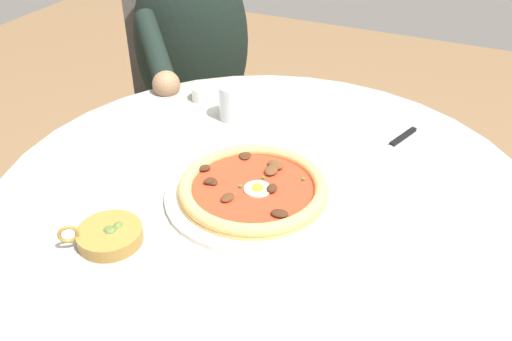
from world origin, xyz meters
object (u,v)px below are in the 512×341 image
(olive_pan, at_px, (109,235))
(fork_utensil, at_px, (126,129))
(diner_person, at_px, (196,105))
(pizza_on_plate, at_px, (253,189))
(dining_table, at_px, (265,245))
(water_glass, at_px, (234,104))
(cafe_chair_diner, at_px, (189,86))
(steak_knife, at_px, (397,141))
(ramekin_capers, at_px, (205,92))

(olive_pan, relative_size, fork_utensil, 0.65)
(diner_person, bearing_deg, pizza_on_plate, -141.31)
(diner_person, bearing_deg, dining_table, -139.15)
(water_glass, bearing_deg, cafe_chair_diner, 41.58)
(steak_knife, height_order, fork_utensil, steak_knife)
(ramekin_capers, distance_m, fork_utensil, 0.22)
(pizza_on_plate, bearing_deg, fork_utensil, 73.98)
(steak_knife, relative_size, diner_person, 0.17)
(pizza_on_plate, relative_size, steak_knife, 1.62)
(olive_pan, xyz_separation_m, cafe_chair_diner, (0.94, 0.43, -0.22))
(fork_utensil, bearing_deg, olive_pan, -147.79)
(dining_table, relative_size, water_glass, 12.79)
(pizza_on_plate, bearing_deg, cafe_chair_diner, 38.92)
(water_glass, bearing_deg, steak_knife, -82.99)
(diner_person, bearing_deg, fork_utensil, -165.42)
(steak_knife, distance_m, olive_pan, 0.62)
(steak_knife, relative_size, ramekin_capers, 3.09)
(cafe_chair_diner, bearing_deg, water_glass, -138.42)
(steak_knife, distance_m, cafe_chair_diner, 0.92)
(water_glass, relative_size, steak_knife, 0.40)
(pizza_on_plate, height_order, fork_utensil, pizza_on_plate)
(water_glass, xyz_separation_m, ramekin_capers, (0.05, 0.11, -0.02))
(dining_table, xyz_separation_m, water_glass, (0.22, 0.18, 0.18))
(dining_table, xyz_separation_m, ramekin_capers, (0.28, 0.28, 0.16))
(olive_pan, bearing_deg, steak_knife, -34.99)
(water_glass, xyz_separation_m, steak_knife, (0.04, -0.37, -0.03))
(cafe_chair_diner, bearing_deg, ramekin_capers, -143.18)
(steak_knife, distance_m, fork_utensil, 0.59)
(dining_table, height_order, fork_utensil, fork_utensil)
(dining_table, distance_m, ramekin_capers, 0.43)
(pizza_on_plate, distance_m, diner_person, 0.82)
(olive_pan, height_order, diner_person, diner_person)
(pizza_on_plate, height_order, water_glass, water_glass)
(olive_pan, bearing_deg, cafe_chair_diner, 24.43)
(diner_person, bearing_deg, ramekin_capers, -144.49)
(olive_pan, bearing_deg, dining_table, -35.15)
(steak_knife, bearing_deg, olive_pan, 145.01)
(water_glass, xyz_separation_m, fork_utensil, (-0.15, 0.19, -0.03))
(water_glass, bearing_deg, ramekin_capers, 63.15)
(dining_table, height_order, pizza_on_plate, pizza_on_plate)
(pizza_on_plate, relative_size, water_glass, 4.03)
(dining_table, xyz_separation_m, diner_person, (0.58, 0.50, -0.06))
(pizza_on_plate, bearing_deg, olive_pan, 142.70)
(fork_utensil, relative_size, diner_person, 0.15)
(steak_knife, bearing_deg, pizza_on_plate, 146.72)
(dining_table, bearing_deg, pizza_on_plate, 161.59)
(water_glass, bearing_deg, olive_pan, -179.12)
(olive_pan, height_order, fork_utensil, olive_pan)
(dining_table, height_order, olive_pan, olive_pan)
(olive_pan, distance_m, fork_utensil, 0.37)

